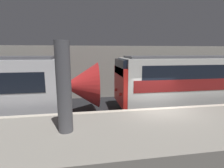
{
  "coord_description": "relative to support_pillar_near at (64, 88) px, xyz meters",
  "views": [
    {
      "loc": [
        -3.94,
        -8.36,
        4.0
      ],
      "look_at": [
        -2.38,
        0.94,
        2.22
      ],
      "focal_mm": 28.0,
      "sensor_mm": 36.0,
      "label": 1
    }
  ],
  "objects": [
    {
      "name": "platform",
      "position": [
        4.63,
        -0.06,
        -2.18
      ],
      "size": [
        40.0,
        4.17,
        1.04
      ],
      "color": "gray",
      "rests_on": "ground"
    },
    {
      "name": "support_pillar_near",
      "position": [
        0.0,
        0.0,
        0.0
      ],
      "size": [
        0.53,
        0.53,
        3.34
      ],
      "color": "#56565B",
      "rests_on": "platform"
    },
    {
      "name": "station_rear_barrier",
      "position": [
        4.63,
        8.58,
        -0.48
      ],
      "size": [
        50.0,
        0.15,
        4.45
      ],
      "color": "#9E998E",
      "rests_on": "ground"
    },
    {
      "name": "ground_plane",
      "position": [
        4.63,
        2.03,
        -2.7
      ],
      "size": [
        120.0,
        120.0,
        0.0
      ],
      "primitive_type": "plane",
      "color": "black"
    }
  ]
}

